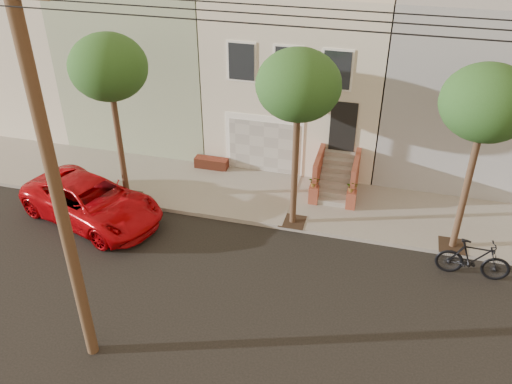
# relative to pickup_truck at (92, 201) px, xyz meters

# --- Properties ---
(ground) EXTENTS (90.00, 90.00, 0.00)m
(ground) POSITION_rel_pickup_truck_xyz_m (6.08, -2.40, -0.76)
(ground) COLOR black
(ground) RESTS_ON ground
(sidewalk) EXTENTS (40.00, 3.70, 0.15)m
(sidewalk) POSITION_rel_pickup_truck_xyz_m (6.08, 2.95, -0.69)
(sidewalk) COLOR gray
(sidewalk) RESTS_ON ground
(house_row) EXTENTS (33.10, 11.70, 7.00)m
(house_row) POSITION_rel_pickup_truck_xyz_m (6.08, 8.79, 2.88)
(house_row) COLOR beige
(house_row) RESTS_ON sidewalk
(tree_left) EXTENTS (2.70, 2.57, 6.30)m
(tree_left) POSITION_rel_pickup_truck_xyz_m (0.58, 1.50, 4.49)
(tree_left) COLOR #2D2116
(tree_left) RESTS_ON sidewalk
(tree_mid) EXTENTS (2.70, 2.57, 6.30)m
(tree_mid) POSITION_rel_pickup_truck_xyz_m (7.08, 1.50, 4.49)
(tree_mid) COLOR #2D2116
(tree_mid) RESTS_ON sidewalk
(tree_right) EXTENTS (2.70, 2.57, 6.30)m
(tree_right) POSITION_rel_pickup_truck_xyz_m (12.58, 1.50, 4.49)
(tree_right) COLOR #2D2116
(tree_right) RESTS_ON sidewalk
(pickup_truck) EXTENTS (6.00, 4.11, 1.52)m
(pickup_truck) POSITION_rel_pickup_truck_xyz_m (0.00, 0.00, 0.00)
(pickup_truck) COLOR #B6060D
(pickup_truck) RESTS_ON ground
(motorcycle) EXTENTS (2.26, 0.68, 1.35)m
(motorcycle) POSITION_rel_pickup_truck_xyz_m (13.07, 0.22, -0.09)
(motorcycle) COLOR black
(motorcycle) RESTS_ON ground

